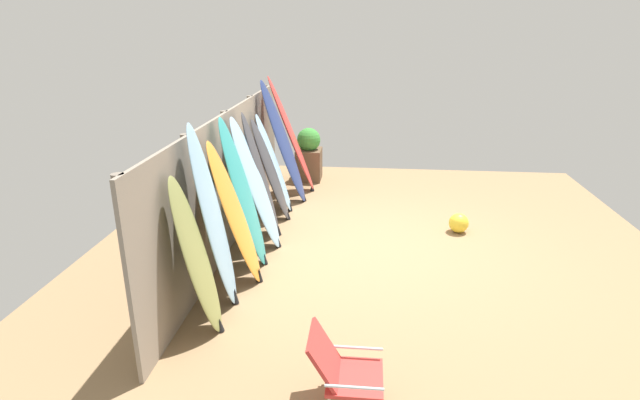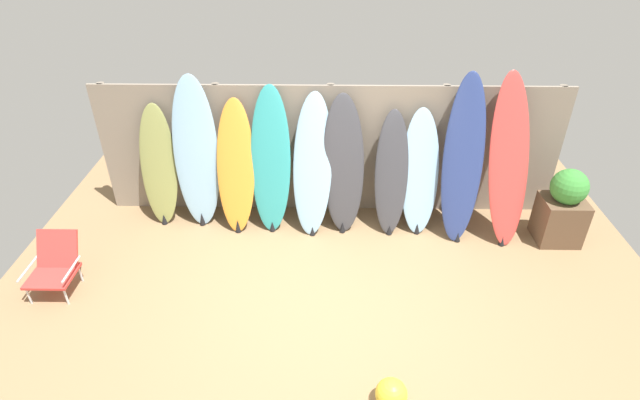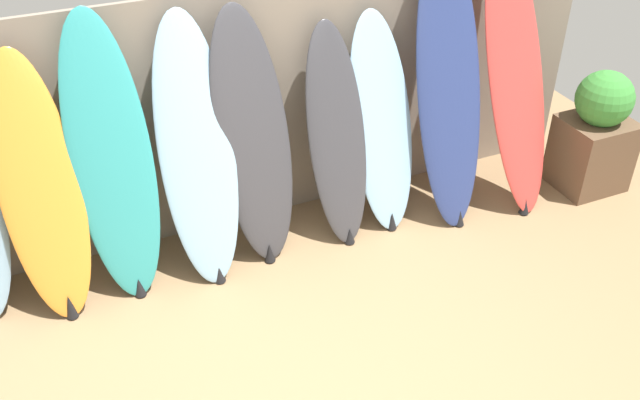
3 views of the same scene
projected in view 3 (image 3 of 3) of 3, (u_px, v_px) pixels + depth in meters
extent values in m
cube|color=gray|center=(212.00, 118.00, 4.99)|extent=(6.08, 0.04, 1.80)
cylinder|color=slate|center=(211.00, 116.00, 5.02)|extent=(0.10, 0.10, 1.80)
cylinder|color=slate|center=(391.00, 80.00, 5.49)|extent=(0.10, 0.10, 1.80)
cylinder|color=slate|center=(542.00, 51.00, 5.97)|extent=(0.10, 0.10, 1.80)
ellipsoid|color=orange|center=(40.00, 190.00, 4.35)|extent=(0.50, 0.59, 1.69)
cone|color=black|center=(70.00, 306.00, 4.59)|extent=(0.08, 0.08, 0.17)
ellipsoid|color=teal|center=(112.00, 162.00, 4.45)|extent=(0.53, 0.56, 1.86)
cone|color=black|center=(140.00, 287.00, 4.77)|extent=(0.08, 0.08, 0.13)
ellipsoid|color=#8CB7D6|center=(197.00, 153.00, 4.63)|extent=(0.56, 0.70, 1.77)
cone|color=black|center=(220.00, 274.00, 4.89)|extent=(0.08, 0.08, 0.11)
ellipsoid|color=#38383D|center=(253.00, 139.00, 4.77)|extent=(0.58, 0.59, 1.77)
cone|color=black|center=(270.00, 252.00, 5.07)|extent=(0.08, 0.08, 0.14)
ellipsoid|color=#38383D|center=(337.00, 136.00, 5.03)|extent=(0.45, 0.61, 1.56)
cone|color=black|center=(350.00, 235.00, 5.25)|extent=(0.08, 0.08, 0.12)
ellipsoid|color=#8CB7D6|center=(382.00, 124.00, 5.16)|extent=(0.48, 0.57, 1.57)
cone|color=black|center=(392.00, 221.00, 5.38)|extent=(0.08, 0.08, 0.14)
ellipsoid|color=navy|center=(449.00, 87.00, 5.14)|extent=(0.59, 0.85, 2.04)
cone|color=black|center=(460.00, 218.00, 5.42)|extent=(0.08, 0.08, 0.12)
ellipsoid|color=#D13D38|center=(516.00, 75.00, 5.27)|extent=(0.58, 0.89, 2.06)
cone|color=black|center=(525.00, 206.00, 5.55)|extent=(0.08, 0.08, 0.13)
cube|color=brown|center=(591.00, 153.00, 5.76)|extent=(0.52, 0.47, 0.60)
sphere|color=#3B8C38|center=(605.00, 99.00, 5.49)|extent=(0.44, 0.44, 0.44)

